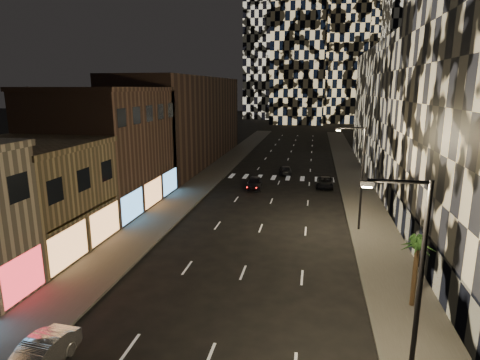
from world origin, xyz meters
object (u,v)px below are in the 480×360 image
at_px(streetlight_far, 360,171).
at_px(car_dark_rightlane, 325,182).
at_px(car_silver_parked, 37,358).
at_px(car_dark_midlane, 254,183).
at_px(streetlight_near, 414,278).
at_px(car_dark_oncoming, 286,170).
at_px(palm_tree, 418,248).

height_order(streetlight_far, car_dark_rightlane, streetlight_far).
relative_size(car_silver_parked, car_dark_rightlane, 0.96).
bearing_deg(car_dark_midlane, car_dark_rightlane, 9.49).
bearing_deg(streetlight_near, car_dark_oncoming, 100.48).
bearing_deg(palm_tree, car_silver_parked, -153.35).
xyz_separation_m(car_silver_parked, car_dark_oncoming, (7.70, 43.83, -0.10)).
height_order(car_silver_parked, car_dark_rightlane, car_silver_parked).
relative_size(streetlight_far, car_dark_midlane, 2.04).
bearing_deg(car_dark_midlane, palm_tree, -68.75).
distance_m(car_dark_midlane, palm_tree, 29.05).
bearing_deg(car_dark_rightlane, car_dark_oncoming, 130.33).
relative_size(car_silver_parked, palm_tree, 1.03).
xyz_separation_m(streetlight_near, car_dark_rightlane, (-2.39, 35.57, -4.72)).
height_order(streetlight_near, car_dark_midlane, streetlight_near).
distance_m(streetlight_far, car_silver_parked, 26.83).
distance_m(streetlight_far, car_dark_midlane, 17.85).
height_order(car_dark_midlane, car_dark_rightlane, car_dark_midlane).
bearing_deg(car_dark_rightlane, streetlight_far, -79.35).
bearing_deg(streetlight_near, car_dark_midlane, 108.42).
distance_m(car_dark_midlane, car_dark_rightlane, 8.99).
height_order(streetlight_far, palm_tree, streetlight_far).
relative_size(streetlight_far, car_dark_rightlane, 1.98).
height_order(streetlight_near, car_silver_parked, streetlight_near).
height_order(car_dark_oncoming, car_dark_rightlane, car_dark_rightlane).
bearing_deg(car_dark_rightlane, car_dark_midlane, -163.01).
bearing_deg(car_dark_oncoming, car_dark_rightlane, 122.91).
bearing_deg(car_silver_parked, palm_tree, 29.43).
distance_m(streetlight_near, car_silver_parked, 16.29).
relative_size(car_dark_oncoming, palm_tree, 1.01).
height_order(car_silver_parked, car_dark_midlane, car_dark_midlane).
height_order(car_dark_midlane, car_dark_oncoming, car_dark_midlane).
xyz_separation_m(car_dark_oncoming, car_dark_rightlane, (5.47, -6.90, 0.01)).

